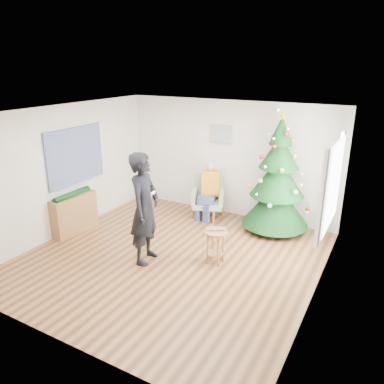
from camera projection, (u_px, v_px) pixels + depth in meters
The scene contains 19 objects.
floor at pixel (171, 258), 6.79m from camera, with size 5.00×5.00×0.00m, color brown.
ceiling at pixel (168, 113), 5.94m from camera, with size 5.00×5.00×0.00m, color white.
wall_back at pixel (229, 159), 8.43m from camera, with size 5.00×5.00×0.00m, color silver.
wall_front at pixel (54, 252), 4.30m from camera, with size 5.00×5.00×0.00m, color silver.
wall_left at pixel (64, 171), 7.51m from camera, with size 5.00×5.00×0.00m, color silver.
wall_right at pixel (321, 218), 5.22m from camera, with size 5.00×5.00×0.00m, color silver.
window_panel at pixel (333, 185), 6.00m from camera, with size 0.04×1.30×1.40m, color white.
curtains at pixel (331, 184), 6.01m from camera, with size 0.05×1.75×1.50m.
christmas_tree at pixel (278, 179), 7.59m from camera, with size 1.37×1.37×2.48m.
stool at pixel (215, 246), 6.53m from camera, with size 0.41×0.41×0.61m.
laptop at pixel (216, 230), 6.43m from camera, with size 0.34×0.22×0.03m, color silver.
armchair at pixel (208, 202), 8.51m from camera, with size 0.86×0.84×0.97m.
seated_person at pixel (208, 190), 8.36m from camera, with size 0.49×0.63×1.28m.
standing_man at pixel (145, 209), 6.40m from camera, with size 0.72×0.47×1.97m, color black.
game_controller at pixel (153, 193), 6.17m from camera, with size 0.04×0.13×0.04m, color white.
console at pixel (74, 214), 7.70m from camera, with size 0.30×1.00×0.80m, color brown.
garland at pixel (72, 195), 7.56m from camera, with size 0.14×0.14×0.90m, color black.
tapestry at pixel (76, 156), 7.65m from camera, with size 0.03×1.50×1.15m, color black.
framed_picture at pixel (221, 134), 8.31m from camera, with size 0.52×0.05×0.42m.
Camera 1 is at (3.24, -5.09, 3.36)m, focal length 35.00 mm.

